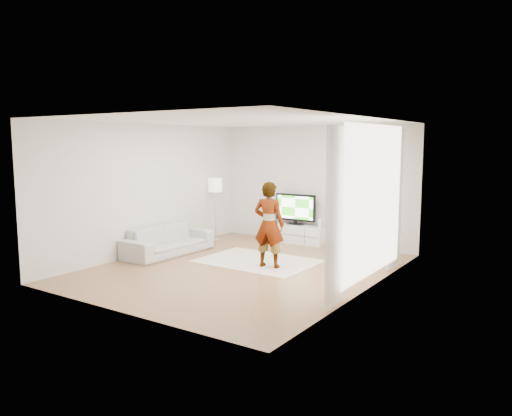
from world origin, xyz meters
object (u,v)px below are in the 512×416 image
Objects in this scene: media_console at (295,234)px; player at (269,225)px; sofa at (168,240)px; floor_lamp at (215,188)px; television at (296,208)px; rug at (257,261)px.

media_console is 2.60m from player.
player is at bearing -83.09° from sofa.
floor_lamp is at bearing -155.62° from media_console.
television reaches higher than sofa.
rug is 1.10× the size of sofa.
floor_lamp is (-1.79, -0.84, 0.46)m from television.
rug is at bearing -42.25° from player.
player is 2.49m from sofa.
player reaches higher than floor_lamp.
media_console is 0.74× the size of sofa.
television reaches higher than media_console.
rug is at bearing -73.71° from sofa.
media_console is at bearing -90.00° from television.
floor_lamp is (-1.79, -0.81, 1.08)m from media_console.
rug is at bearing -31.72° from floor_lamp.
sofa reaches higher than rug.
media_console is 3.12m from sofa.
sofa is (-1.64, -2.68, -0.53)m from television.
floor_lamp is at bearing -154.89° from television.
media_console is 0.94× the size of player.
floor_lamp is (-2.11, 1.31, 1.30)m from rug.
television is at bearing 90.00° from media_console.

